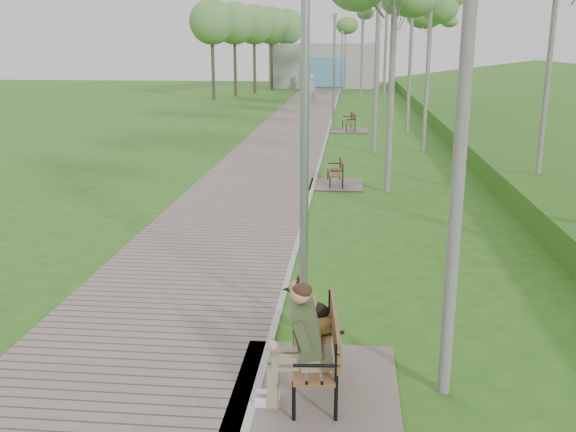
# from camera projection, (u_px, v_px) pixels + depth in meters

# --- Properties ---
(ground) EXTENTS (120.00, 120.00, 0.00)m
(ground) POSITION_uv_depth(u_px,v_px,m) (289.00, 274.00, 11.64)
(ground) COLOR #295517
(ground) RESTS_ON ground
(walkway) EXTENTS (3.50, 67.00, 0.04)m
(walkway) POSITION_uv_depth(u_px,v_px,m) (295.00, 125.00, 32.46)
(walkway) COLOR #72635C
(walkway) RESTS_ON ground
(kerb) EXTENTS (0.10, 67.00, 0.05)m
(kerb) POSITION_uv_depth(u_px,v_px,m) (330.00, 126.00, 32.29)
(kerb) COLOR #999993
(kerb) RESTS_ON ground
(building_north) EXTENTS (10.00, 5.20, 4.00)m
(building_north) POSITION_uv_depth(u_px,v_px,m) (325.00, 65.00, 60.23)
(building_north) COLOR #9E9E99
(building_north) RESTS_ON ground
(bench_main) EXTENTS (1.98, 2.19, 1.72)m
(bench_main) POSITION_uv_depth(u_px,v_px,m) (308.00, 352.00, 7.64)
(bench_main) COLOR #72635C
(bench_main) RESTS_ON ground
(bench_second) EXTENTS (1.54, 1.72, 0.95)m
(bench_second) POSITION_uv_depth(u_px,v_px,m) (335.00, 180.00, 18.81)
(bench_second) COLOR #72635C
(bench_second) RESTS_ON ground
(bench_third) EXTENTS (1.73, 1.92, 1.06)m
(bench_third) POSITION_uv_depth(u_px,v_px,m) (349.00, 127.00, 30.43)
(bench_third) COLOR #72635C
(bench_third) RESTS_ON ground
(lamp_post_near) EXTENTS (0.20, 0.20, 5.12)m
(lamp_post_near) POSITION_uv_depth(u_px,v_px,m) (304.00, 170.00, 8.70)
(lamp_post_near) COLOR gray
(lamp_post_near) RESTS_ON ground
(lamp_post_second) EXTENTS (0.21, 0.21, 5.37)m
(lamp_post_second) POSITION_uv_depth(u_px,v_px,m) (334.00, 77.00, 29.98)
(lamp_post_second) COLOR gray
(lamp_post_second) RESTS_ON ground
(lamp_post_third) EXTENTS (0.19, 0.19, 4.85)m
(lamp_post_third) POSITION_uv_depth(u_px,v_px,m) (341.00, 70.00, 43.37)
(lamp_post_third) COLOR gray
(lamp_post_third) RESTS_ON ground
(lamp_post_far) EXTENTS (0.19, 0.19, 4.83)m
(lamp_post_far) POSITION_uv_depth(u_px,v_px,m) (345.00, 65.00, 52.99)
(lamp_post_far) COLOR gray
(lamp_post_far) RESTS_ON ground
(pedestrian_near) EXTENTS (0.78, 0.60, 1.91)m
(pedestrian_near) POSITION_uv_depth(u_px,v_px,m) (312.00, 89.00, 44.53)
(pedestrian_near) COLOR white
(pedestrian_near) RESTS_ON ground
(pedestrian_far) EXTENTS (1.05, 0.92, 1.84)m
(pedestrian_far) POSITION_uv_depth(u_px,v_px,m) (304.00, 79.00, 56.98)
(pedestrian_far) COLOR #9C9788
(pedestrian_far) RESTS_ON ground
(birch_far_a) EXTENTS (2.48, 2.48, 7.92)m
(birch_far_a) POSITION_uv_depth(u_px,v_px,m) (433.00, 0.00, 33.86)
(birch_far_a) COLOR silver
(birch_far_a) RESTS_ON ground
(birch_distant_a) EXTENTS (2.68, 2.68, 8.27)m
(birch_distant_a) POSITION_uv_depth(u_px,v_px,m) (363.00, 9.00, 47.24)
(birch_distant_a) COLOR silver
(birch_distant_a) RESTS_ON ground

